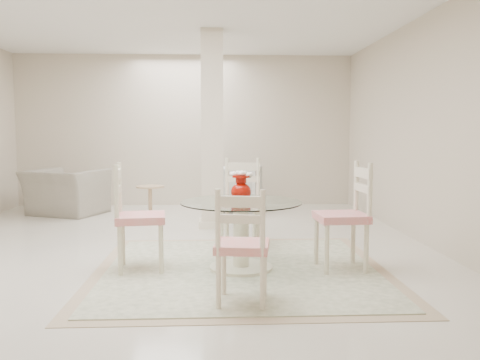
{
  "coord_description": "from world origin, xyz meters",
  "views": [
    {
      "loc": [
        0.54,
        -5.72,
        1.31
      ],
      "look_at": [
        0.78,
        -0.77,
        0.85
      ],
      "focal_mm": 38.0,
      "sensor_mm": 36.0,
      "label": 1
    }
  ],
  "objects_px": {
    "armchair_white": "(235,188)",
    "side_table": "(150,201)",
    "dining_chair_south": "(242,238)",
    "column": "(212,130)",
    "dining_table": "(241,236)",
    "dining_chair_north": "(241,196)",
    "dining_chair_west": "(133,209)",
    "dining_chair_east": "(349,208)",
    "recliner_taupe": "(66,192)",
    "red_vase": "(241,187)"
  },
  "relations": [
    {
      "from": "armchair_white",
      "to": "side_table",
      "type": "distance_m",
      "value": 1.46
    },
    {
      "from": "dining_chair_south",
      "to": "column",
      "type": "bearing_deg",
      "value": -77.93
    },
    {
      "from": "dining_table",
      "to": "dining_chair_north",
      "type": "xyz_separation_m",
      "value": [
        0.05,
        1.02,
        0.25
      ]
    },
    {
      "from": "dining_chair_north",
      "to": "dining_chair_west",
      "type": "distance_m",
      "value": 1.46
    },
    {
      "from": "dining_chair_east",
      "to": "dining_chair_west",
      "type": "distance_m",
      "value": 2.05
    },
    {
      "from": "column",
      "to": "dining_chair_south",
      "type": "distance_m",
      "value": 3.4
    },
    {
      "from": "dining_chair_south",
      "to": "recliner_taupe",
      "type": "relative_size",
      "value": 0.9
    },
    {
      "from": "column",
      "to": "side_table",
      "type": "distance_m",
      "value": 1.87
    },
    {
      "from": "armchair_white",
      "to": "red_vase",
      "type": "bearing_deg",
      "value": 101.52
    },
    {
      "from": "dining_table",
      "to": "dining_chair_south",
      "type": "distance_m",
      "value": 1.03
    },
    {
      "from": "dining_chair_west",
      "to": "dining_chair_south",
      "type": "bearing_deg",
      "value": -143.42
    },
    {
      "from": "armchair_white",
      "to": "dining_chair_north",
      "type": "bearing_deg",
      "value": 102.07
    },
    {
      "from": "red_vase",
      "to": "dining_chair_north",
      "type": "distance_m",
      "value": 1.04
    },
    {
      "from": "dining_table",
      "to": "side_table",
      "type": "bearing_deg",
      "value": 110.93
    },
    {
      "from": "column",
      "to": "dining_chair_east",
      "type": "relative_size",
      "value": 2.36
    },
    {
      "from": "dining_chair_east",
      "to": "dining_chair_north",
      "type": "height_order",
      "value": "dining_chair_east"
    },
    {
      "from": "recliner_taupe",
      "to": "side_table",
      "type": "xyz_separation_m",
      "value": [
        1.36,
        -0.11,
        -0.15
      ]
    },
    {
      "from": "dining_chair_east",
      "to": "armchair_white",
      "type": "bearing_deg",
      "value": -169.61
    },
    {
      "from": "dining_chair_north",
      "to": "dining_chair_south",
      "type": "height_order",
      "value": "dining_chair_north"
    },
    {
      "from": "dining_chair_south",
      "to": "side_table",
      "type": "xyz_separation_m",
      "value": [
        -1.24,
        4.38,
        -0.31
      ]
    },
    {
      "from": "dining_chair_east",
      "to": "side_table",
      "type": "bearing_deg",
      "value": -149.0
    },
    {
      "from": "column",
      "to": "dining_chair_east",
      "type": "xyz_separation_m",
      "value": [
        1.31,
        -2.31,
        -0.75
      ]
    },
    {
      "from": "column",
      "to": "dining_chair_south",
      "type": "xyz_separation_m",
      "value": [
        0.24,
        -3.29,
        -0.82
      ]
    },
    {
      "from": "dining_chair_north",
      "to": "dining_chair_west",
      "type": "height_order",
      "value": "dining_chair_west"
    },
    {
      "from": "dining_chair_west",
      "to": "recliner_taupe",
      "type": "relative_size",
      "value": 1.01
    },
    {
      "from": "dining_table",
      "to": "red_vase",
      "type": "height_order",
      "value": "red_vase"
    },
    {
      "from": "column",
      "to": "dining_chair_north",
      "type": "relative_size",
      "value": 2.41
    },
    {
      "from": "column",
      "to": "dining_chair_north",
      "type": "xyz_separation_m",
      "value": [
        0.33,
        -1.25,
        -0.76
      ]
    },
    {
      "from": "dining_chair_north",
      "to": "dining_chair_south",
      "type": "xyz_separation_m",
      "value": [
        -0.1,
        -2.03,
        -0.07
      ]
    },
    {
      "from": "dining_table",
      "to": "red_vase",
      "type": "xyz_separation_m",
      "value": [
        0.0,
        0.0,
        0.46
      ]
    },
    {
      "from": "dining_table",
      "to": "red_vase",
      "type": "bearing_deg",
      "value": 84.29
    },
    {
      "from": "red_vase",
      "to": "dining_chair_east",
      "type": "xyz_separation_m",
      "value": [
        1.02,
        -0.04,
        -0.2
      ]
    },
    {
      "from": "armchair_white",
      "to": "recliner_taupe",
      "type": "bearing_deg",
      "value": 20.0
    },
    {
      "from": "dining_chair_south",
      "to": "dining_chair_north",
      "type": "bearing_deg",
      "value": -84.81
    },
    {
      "from": "dining_table",
      "to": "dining_chair_north",
      "type": "distance_m",
      "value": 1.05
    },
    {
      "from": "dining_table",
      "to": "recliner_taupe",
      "type": "xyz_separation_m",
      "value": [
        -2.65,
        3.48,
        0.02
      ]
    },
    {
      "from": "red_vase",
      "to": "side_table",
      "type": "distance_m",
      "value": 3.65
    },
    {
      "from": "red_vase",
      "to": "dining_chair_west",
      "type": "bearing_deg",
      "value": 178.52
    },
    {
      "from": "dining_table",
      "to": "armchair_white",
      "type": "distance_m",
      "value": 3.82
    },
    {
      "from": "recliner_taupe",
      "to": "column",
      "type": "bearing_deg",
      "value": 175.38
    },
    {
      "from": "dining_chair_east",
      "to": "recliner_taupe",
      "type": "bearing_deg",
      "value": -136.91
    },
    {
      "from": "side_table",
      "to": "column",
      "type": "bearing_deg",
      "value": -47.44
    },
    {
      "from": "dining_chair_east",
      "to": "side_table",
      "type": "xyz_separation_m",
      "value": [
        -2.31,
        3.4,
        -0.39
      ]
    },
    {
      "from": "dining_chair_north",
      "to": "dining_chair_west",
      "type": "xyz_separation_m",
      "value": [
        -1.07,
        -0.99,
        0.0
      ]
    },
    {
      "from": "recliner_taupe",
      "to": "armchair_white",
      "type": "height_order",
      "value": "armchair_white"
    },
    {
      "from": "armchair_white",
      "to": "side_table",
      "type": "relative_size",
      "value": 1.8
    },
    {
      "from": "dining_chair_west",
      "to": "recliner_taupe",
      "type": "bearing_deg",
      "value": 18.78
    },
    {
      "from": "dining_table",
      "to": "dining_chair_east",
      "type": "bearing_deg",
      "value": -1.9
    },
    {
      "from": "dining_chair_north",
      "to": "dining_chair_west",
      "type": "bearing_deg",
      "value": -126.46
    },
    {
      "from": "dining_chair_west",
      "to": "recliner_taupe",
      "type": "xyz_separation_m",
      "value": [
        -1.63,
        3.45,
        -0.23
      ]
    }
  ]
}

